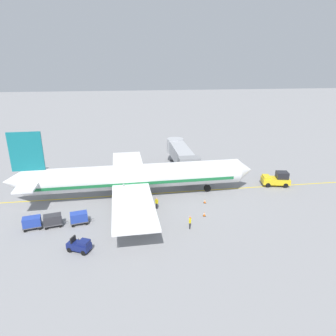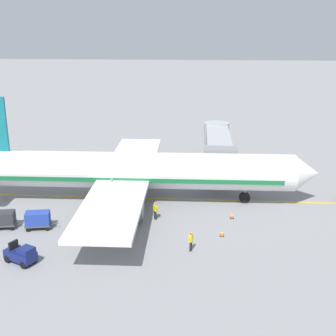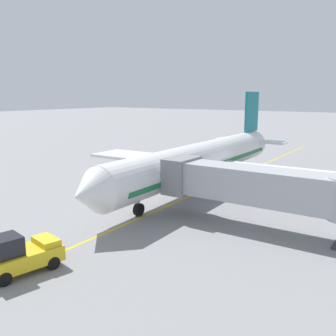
# 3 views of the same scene
# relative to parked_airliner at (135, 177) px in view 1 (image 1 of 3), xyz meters

# --- Properties ---
(ground_plane) EXTENTS (400.00, 400.00, 0.00)m
(ground_plane) POSITION_rel_parked_airliner_xyz_m (-0.65, -1.36, -3.19)
(ground_plane) COLOR gray
(gate_lead_in_line) EXTENTS (0.24, 80.00, 0.01)m
(gate_lead_in_line) POSITION_rel_parked_airliner_xyz_m (-0.65, -1.36, -3.18)
(gate_lead_in_line) COLOR gold
(gate_lead_in_line) RESTS_ON ground
(parked_airliner) EXTENTS (30.08, 37.25, 10.63)m
(parked_airliner) POSITION_rel_parked_airliner_xyz_m (0.00, 0.00, 0.00)
(parked_airliner) COLOR white
(parked_airliner) RESTS_ON ground
(jet_bridge) EXTENTS (15.97, 3.50, 4.98)m
(jet_bridge) POSITION_rel_parked_airliner_xyz_m (-9.93, 9.04, 0.27)
(jet_bridge) COLOR #A8AAAF
(jet_bridge) RESTS_ON ground
(pushback_tractor) EXTENTS (3.07, 4.76, 2.40)m
(pushback_tractor) POSITION_rel_parked_airliner_xyz_m (-0.94, 23.60, -2.09)
(pushback_tractor) COLOR gold
(pushback_tractor) RESTS_ON ground
(baggage_tug_lead) EXTENTS (2.20, 2.77, 1.62)m
(baggage_tug_lead) POSITION_rel_parked_airliner_xyz_m (13.34, -6.62, -2.47)
(baggage_tug_lead) COLOR navy
(baggage_tug_lead) RESTS_ON ground
(baggage_cart_front) EXTENTS (1.70, 2.98, 1.58)m
(baggage_cart_front) POSITION_rel_parked_airliner_xyz_m (7.35, -7.44, -2.24)
(baggage_cart_front) COLOR #4C4C51
(baggage_cart_front) RESTS_ON ground
(baggage_cart_second_in_train) EXTENTS (1.70, 2.98, 1.58)m
(baggage_cart_second_in_train) POSITION_rel_parked_airliner_xyz_m (7.49, -10.59, -2.24)
(baggage_cart_second_in_train) COLOR #4C4C51
(baggage_cart_second_in_train) RESTS_ON ground
(baggage_cart_third_in_train) EXTENTS (1.70, 2.98, 1.58)m
(baggage_cart_third_in_train) POSITION_rel_parked_airliner_xyz_m (7.71, -12.99, -2.24)
(baggage_cart_third_in_train) COLOR #4C4C51
(baggage_cart_third_in_train) RESTS_ON ground
(ground_crew_wing_walker) EXTENTS (0.64, 0.49, 1.69)m
(ground_crew_wing_walker) POSITION_rel_parked_airliner_xyz_m (4.60, 2.77, -2.23)
(ground_crew_wing_walker) COLOR #232328
(ground_crew_wing_walker) RESTS_ON ground
(ground_crew_loader) EXTENTS (0.71, 0.35, 1.69)m
(ground_crew_loader) POSITION_rel_parked_airliner_xyz_m (10.56, 6.21, -2.23)
(ground_crew_loader) COLOR #232328
(ground_crew_loader) RESTS_ON ground
(safety_cone_nose_left) EXTENTS (0.36, 0.36, 0.59)m
(safety_cone_nose_left) POSITION_rel_parked_airliner_xyz_m (7.70, 8.84, -2.90)
(safety_cone_nose_left) COLOR black
(safety_cone_nose_left) RESTS_ON ground
(safety_cone_nose_right) EXTENTS (0.36, 0.36, 0.59)m
(safety_cone_nose_right) POSITION_rel_parked_airliner_xyz_m (3.86, 9.96, -2.90)
(safety_cone_nose_right) COLOR black
(safety_cone_nose_right) RESTS_ON ground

